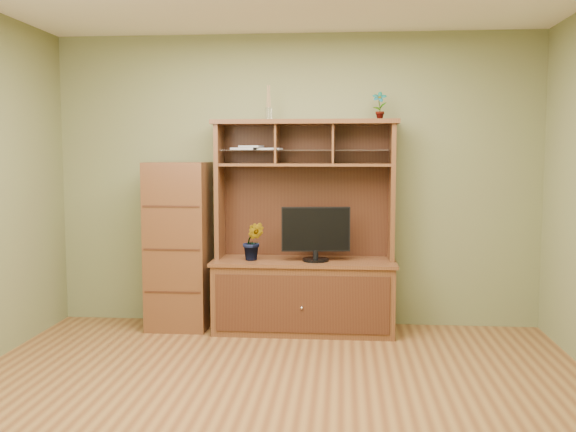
# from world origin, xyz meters

# --- Properties ---
(room) EXTENTS (4.54, 4.04, 2.74)m
(room) POSITION_xyz_m (0.00, 0.00, 1.35)
(room) COLOR brown
(room) RESTS_ON ground
(media_hutch) EXTENTS (1.66, 0.61, 1.90)m
(media_hutch) POSITION_xyz_m (0.10, 1.73, 0.52)
(media_hutch) COLOR #4C2B15
(media_hutch) RESTS_ON room
(monitor) EXTENTS (0.61, 0.24, 0.48)m
(monitor) POSITION_xyz_m (0.21, 1.65, 0.91)
(monitor) COLOR black
(monitor) RESTS_ON media_hutch
(orchid_plant) EXTENTS (0.19, 0.15, 0.34)m
(orchid_plant) POSITION_xyz_m (-0.35, 1.65, 0.82)
(orchid_plant) COLOR #275B1F
(orchid_plant) RESTS_ON media_hutch
(top_plant) EXTENTS (0.14, 0.11, 0.25)m
(top_plant) POSITION_xyz_m (0.76, 1.80, 2.03)
(top_plant) COLOR #325E21
(top_plant) RESTS_ON media_hutch
(reed_diffuser) EXTENTS (0.06, 0.06, 0.31)m
(reed_diffuser) POSITION_xyz_m (-0.23, 1.80, 2.02)
(reed_diffuser) COLOR silver
(reed_diffuser) RESTS_ON media_hutch
(magazines) EXTENTS (0.46, 0.19, 0.04)m
(magazines) POSITION_xyz_m (-0.36, 1.80, 1.65)
(magazines) COLOR #A5A5AA
(magazines) RESTS_ON media_hutch
(side_cabinet) EXTENTS (0.54, 0.50, 1.52)m
(side_cabinet) POSITION_xyz_m (-1.05, 1.74, 0.76)
(side_cabinet) COLOR #4C2B15
(side_cabinet) RESTS_ON room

